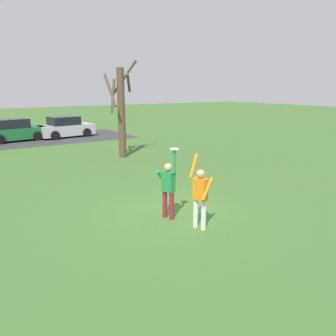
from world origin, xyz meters
TOP-DOWN VIEW (x-y plane):
  - ground_plane at (0.00, 0.00)m, footprint 120.00×120.00m
  - person_catcher at (-0.32, -0.32)m, footprint 0.48×0.58m
  - person_defender at (-0.01, -1.39)m, footprint 0.54×0.62m
  - frisbee_disc at (-0.26, -0.53)m, footprint 0.25×0.25m
  - parked_car_green at (-1.51, 17.78)m, footprint 4.29×2.42m
  - parked_car_silver at (2.15, 17.70)m, footprint 4.29×2.42m
  - parking_strip at (-1.60, 17.48)m, footprint 16.75×6.40m
  - bare_tree_tall at (2.45, 8.42)m, footprint 1.75×1.73m

SIDE VIEW (x-z plane):
  - ground_plane at x=0.00m, z-range 0.00..0.00m
  - parking_strip at x=-1.60m, z-range 0.00..0.01m
  - parked_car_green at x=-1.51m, z-range -0.07..1.52m
  - parked_car_silver at x=2.15m, z-range -0.07..1.52m
  - person_defender at x=-0.01m, z-range -0.04..2.00m
  - person_catcher at x=-0.32m, z-range -0.06..2.02m
  - frisbee_disc at x=-0.26m, z-range 2.08..2.10m
  - bare_tree_tall at x=2.45m, z-range 0.01..5.20m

